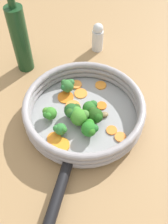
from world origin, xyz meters
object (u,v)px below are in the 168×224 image
carrot_slice_4 (76,85)px  broccoli_floret_6 (49,113)px  broccoli_floret_0 (95,115)px  carrot_slice_10 (73,106)px  broccoli_floret_5 (90,128)px  carrot_slice_1 (81,93)px  carrot_slice_8 (120,137)px  carrot_slice_2 (102,106)px  carrot_slice_0 (80,119)px  carrot_slice_7 (54,138)px  broccoli_floret_3 (72,111)px  mushroom_piece_0 (104,115)px  carrot_slice_9 (61,145)px  oil_bottle (20,39)px  broccoli_floret_1 (90,107)px  broccoli_floret_7 (79,116)px  salt_shaker (98,37)px  broccoli_floret_4 (61,129)px  carrot_slice_3 (55,146)px  skillet (84,117)px  carrot_slice_11 (112,130)px  broccoli_floret_2 (67,86)px  carrot_slice_5 (100,85)px  carrot_slice_6 (66,97)px

carrot_slice_4 → broccoli_floret_6: broccoli_floret_6 is taller
broccoli_floret_0 → broccoli_floret_6: 0.13m
carrot_slice_10 → broccoli_floret_5: broccoli_floret_5 is taller
carrot_slice_1 → carrot_slice_8: (-0.10, -0.16, 0.00)m
carrot_slice_2 → broccoli_floret_5: (-0.10, -0.01, 0.03)m
carrot_slice_0 → carrot_slice_7: same height
broccoli_floret_3 → mushroom_piece_0: 0.09m
carrot_slice_9 → carrot_slice_10: size_ratio=1.11×
carrot_slice_7 → oil_bottle: oil_bottle is taller
broccoli_floret_1 → broccoli_floret_6: broccoli_floret_1 is taller
broccoli_floret_7 → carrot_slice_1: bearing=22.1°
broccoli_floret_7 → salt_shaker: salt_shaker is taller
broccoli_floret_4 → broccoli_floret_7: broccoli_floret_7 is taller
carrot_slice_3 → broccoli_floret_5: bearing=-44.3°
skillet → carrot_slice_3: bearing=167.1°
carrot_slice_11 → broccoli_floret_5: (-0.04, 0.05, 0.03)m
broccoli_floret_5 → oil_bottle: 0.35m
carrot_slice_0 → carrot_slice_9: (-0.10, 0.01, 0.00)m
carrot_slice_1 → broccoli_floret_3: 0.10m
carrot_slice_2 → broccoli_floret_6: (-0.10, 0.11, 0.02)m
broccoli_floret_1 → broccoli_floret_5: broccoli_floret_5 is taller
carrot_slice_1 → carrot_slice_9: size_ratio=0.83×
carrot_slice_4 → broccoli_floret_7: (-0.12, -0.07, 0.03)m
broccoli_floret_2 → broccoli_floret_4: 0.15m
carrot_slice_8 → broccoli_floret_6: (-0.02, 0.20, 0.02)m
carrot_slice_5 → broccoli_floret_6: bearing=155.8°
carrot_slice_8 → carrot_slice_11: (0.01, 0.03, -0.00)m
broccoli_floret_0 → broccoli_floret_5: size_ratio=0.98×
broccoli_floret_0 → broccoli_floret_2: 0.14m
carrot_slice_6 → broccoli_floret_5: 0.15m
carrot_slice_3 → broccoli_floret_4: bearing=2.6°
carrot_slice_0 → carrot_slice_2: size_ratio=1.18×
carrot_slice_1 → carrot_slice_5: (0.06, -0.04, 0.00)m
carrot_slice_0 → carrot_slice_10: size_ratio=0.82×
broccoli_floret_3 → broccoli_floret_7: bearing=-107.7°
skillet → carrot_slice_4: bearing=36.0°
carrot_slice_5 → broccoli_floret_3: bearing=170.8°
carrot_slice_11 → carrot_slice_5: bearing=33.2°
carrot_slice_11 → broccoli_floret_6: broccoli_floret_6 is taller
carrot_slice_6 → carrot_slice_1: bearing=-47.7°
carrot_slice_7 → broccoli_floret_7: broccoli_floret_7 is taller
broccoli_floret_2 → broccoli_floret_3: 0.10m
salt_shaker → oil_bottle: bearing=135.5°
carrot_slice_1 → broccoli_floret_0: size_ratio=0.81×
carrot_slice_11 → broccoli_floret_0: size_ratio=0.62×
carrot_slice_6 → broccoli_floret_0: bearing=-111.4°
broccoli_floret_2 → broccoli_floret_3: size_ratio=0.86×
carrot_slice_4 → broccoli_floret_2: 0.04m
broccoli_floret_3 → mushroom_piece_0: bearing=-62.0°
carrot_slice_10 → broccoli_floret_2: (0.05, 0.04, 0.02)m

